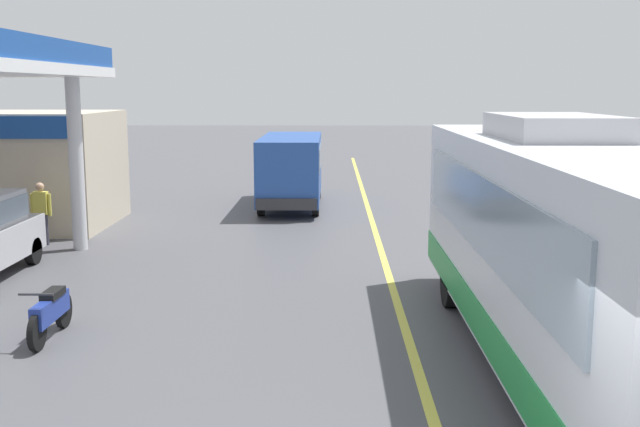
% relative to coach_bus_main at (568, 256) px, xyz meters
% --- Properties ---
extents(ground, '(120.00, 120.00, 0.00)m').
position_rel_coach_bus_main_xyz_m(ground, '(-2.10, 14.38, -1.72)').
color(ground, '#4C4C51').
extents(lane_divider_stripe, '(0.16, 50.00, 0.01)m').
position_rel_coach_bus_main_xyz_m(lane_divider_stripe, '(-2.10, 9.38, -1.72)').
color(lane_divider_stripe, '#D8CC4C').
rests_on(lane_divider_stripe, ground).
extents(coach_bus_main, '(2.60, 11.04, 3.69)m').
position_rel_coach_bus_main_xyz_m(coach_bus_main, '(0.00, 0.00, 0.00)').
color(coach_bus_main, silver).
rests_on(coach_bus_main, ground).
extents(minibus_opposing_lane, '(2.04, 6.13, 2.44)m').
position_rel_coach_bus_main_xyz_m(minibus_opposing_lane, '(-4.76, 15.58, -0.25)').
color(minibus_opposing_lane, '#264C9E').
rests_on(minibus_opposing_lane, ground).
extents(motorcycle_parked_forecourt, '(0.55, 1.80, 0.92)m').
position_rel_coach_bus_main_xyz_m(motorcycle_parked_forecourt, '(-8.00, 1.35, -1.28)').
color(motorcycle_parked_forecourt, black).
rests_on(motorcycle_parked_forecourt, ground).
extents(pedestrian_near_pump, '(0.55, 0.22, 1.66)m').
position_rel_coach_bus_main_xyz_m(pedestrian_near_pump, '(-10.98, 8.88, -0.79)').
color(pedestrian_near_pump, '#33333F').
rests_on(pedestrian_near_pump, ground).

